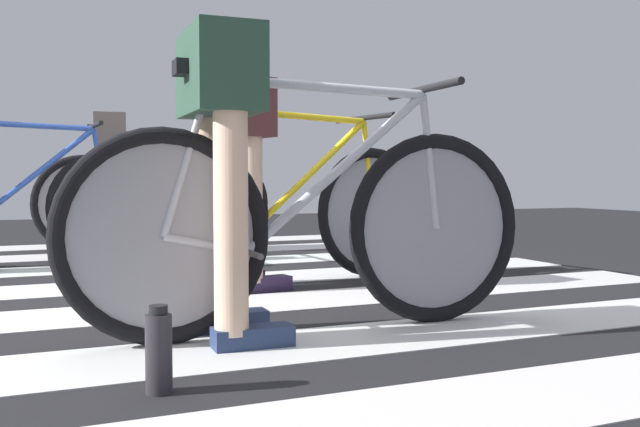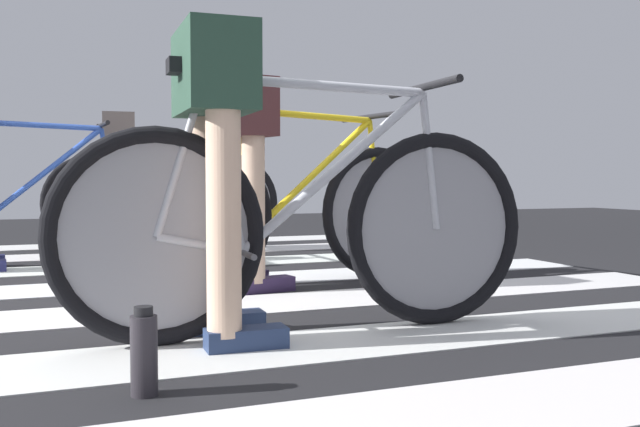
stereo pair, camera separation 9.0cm
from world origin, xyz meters
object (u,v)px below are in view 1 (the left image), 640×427
at_px(water_bottle, 159,352).
at_px(bicycle_4_of_4, 154,200).
at_px(cyclist_4_of_4, 110,163).
at_px(bicycle_2_of_4, 293,210).
at_px(bicycle_3_of_4, 17,205).
at_px(bicycle_1_of_4, 309,225).
at_px(cyclist_2_of_4, 239,155).
at_px(cyclist_1_of_4, 221,141).

bearing_deg(water_bottle, bicycle_4_of_4, 80.11).
bearing_deg(cyclist_4_of_4, bicycle_2_of_4, -65.53).
relative_size(bicycle_3_of_4, bicycle_4_of_4, 1.00).
height_order(bicycle_1_of_4, cyclist_4_of_4, cyclist_4_of_4).
height_order(cyclist_4_of_4, water_bottle, cyclist_4_of_4).
xyz_separation_m(bicycle_3_of_4, bicycle_4_of_4, (0.94, 0.68, 0.00)).
bearing_deg(bicycle_3_of_4, water_bottle, -87.28).
bearing_deg(bicycle_1_of_4, cyclist_2_of_4, 88.34).
xyz_separation_m(bicycle_2_of_4, bicycle_4_of_4, (-0.37, 1.92, 0.00)).
bearing_deg(bicycle_1_of_4, cyclist_4_of_4, 97.60).
height_order(bicycle_1_of_4, bicycle_3_of_4, same).
distance_m(cyclist_2_of_4, bicycle_4_of_4, 1.99).
distance_m(cyclist_1_of_4, bicycle_4_of_4, 3.05).
bearing_deg(cyclist_1_of_4, bicycle_3_of_4, 106.88).
relative_size(cyclist_2_of_4, bicycle_3_of_4, 0.59).
height_order(bicycle_1_of_4, cyclist_2_of_4, cyclist_2_of_4).
bearing_deg(bicycle_3_of_4, cyclist_2_of_4, -55.80).
xyz_separation_m(bicycle_2_of_4, cyclist_4_of_4, (-0.68, 1.94, 0.27)).
bearing_deg(cyclist_4_of_4, water_bottle, -89.75).
relative_size(cyclist_1_of_4, bicycle_4_of_4, 0.60).
height_order(bicycle_1_of_4, water_bottle, bicycle_1_of_4).
relative_size(bicycle_3_of_4, cyclist_4_of_4, 1.71).
xyz_separation_m(bicycle_2_of_4, water_bottle, (-0.99, -1.61, -0.28)).
bearing_deg(cyclist_2_of_4, bicycle_1_of_4, -103.20).
distance_m(bicycle_3_of_4, bicycle_4_of_4, 1.16).
xyz_separation_m(cyclist_1_of_4, bicycle_3_of_4, (-0.63, 2.34, -0.29)).
distance_m(cyclist_2_of_4, bicycle_3_of_4, 1.66).
distance_m(bicycle_3_of_4, water_bottle, 2.87).
bearing_deg(cyclist_2_of_4, bicycle_4_of_4, 82.16).
bearing_deg(cyclist_4_of_4, cyclist_1_of_4, -84.82).
bearing_deg(bicycle_1_of_4, bicycle_4_of_4, 91.83).
height_order(bicycle_1_of_4, bicycle_2_of_4, same).
xyz_separation_m(bicycle_1_of_4, cyclist_2_of_4, (0.06, 1.06, 0.28)).
distance_m(cyclist_1_of_4, bicycle_2_of_4, 1.33).
xyz_separation_m(bicycle_3_of_4, cyclist_4_of_4, (0.63, 0.71, 0.27)).
relative_size(bicycle_3_of_4, water_bottle, 7.67).
bearing_deg(bicycle_2_of_4, cyclist_1_of_4, -131.41).
distance_m(cyclist_2_of_4, cyclist_4_of_4, 2.03).
xyz_separation_m(bicycle_2_of_4, cyclist_2_of_4, (-0.31, -0.05, 0.28)).
bearing_deg(bicycle_2_of_4, bicycle_1_of_4, -118.14).
bearing_deg(bicycle_1_of_4, water_bottle, -139.50).
xyz_separation_m(cyclist_2_of_4, bicycle_4_of_4, (-0.07, 1.97, -0.28)).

